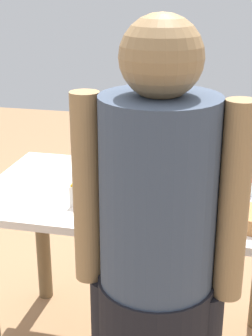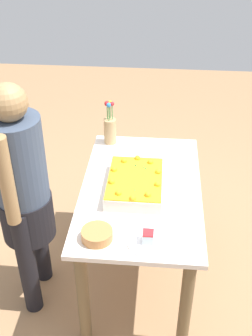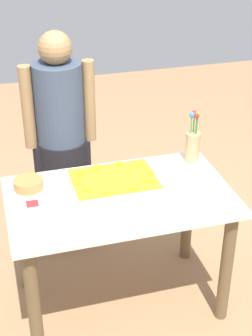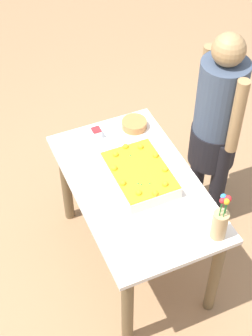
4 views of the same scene
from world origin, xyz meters
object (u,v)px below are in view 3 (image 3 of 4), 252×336
at_px(sheet_cake, 114,185).
at_px(person_standing, 61,132).
at_px(cake_knife, 194,191).
at_px(serving_plate_with_slice, 33,212).
at_px(flower_vase, 193,144).
at_px(fruit_bowl, 28,184).

xyz_separation_m(sheet_cake, person_standing, (-0.18, 0.62, 0.05)).
bearing_deg(cake_knife, person_standing, 71.11).
bearing_deg(person_standing, cake_knife, 39.00).
bearing_deg(sheet_cake, serving_plate_with_slice, -167.60).
height_order(cake_knife, flower_vase, flower_vase).
relative_size(sheet_cake, cake_knife, 2.47).
distance_m(flower_vase, fruit_bowl, 0.98).
bearing_deg(serving_plate_with_slice, cake_knife, -1.24).
height_order(sheet_cake, fruit_bowl, sheet_cake).
bearing_deg(person_standing, serving_plate_with_slice, -20.24).
relative_size(cake_knife, fruit_bowl, 1.12).
height_order(fruit_bowl, person_standing, person_standing).
relative_size(serving_plate_with_slice, cake_knife, 1.18).
bearing_deg(fruit_bowl, flower_vase, 2.91).
bearing_deg(fruit_bowl, serving_plate_with_slice, -91.47).
xyz_separation_m(cake_knife, person_standing, (-0.60, 0.74, 0.09)).
distance_m(cake_knife, fruit_bowl, 0.91).
bearing_deg(sheet_cake, fruit_bowl, 159.45).
height_order(cake_knife, fruit_bowl, fruit_bowl).
xyz_separation_m(cake_knife, fruit_bowl, (-0.86, 0.28, 0.03)).
distance_m(sheet_cake, person_standing, 0.65).
height_order(serving_plate_with_slice, person_standing, person_standing).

